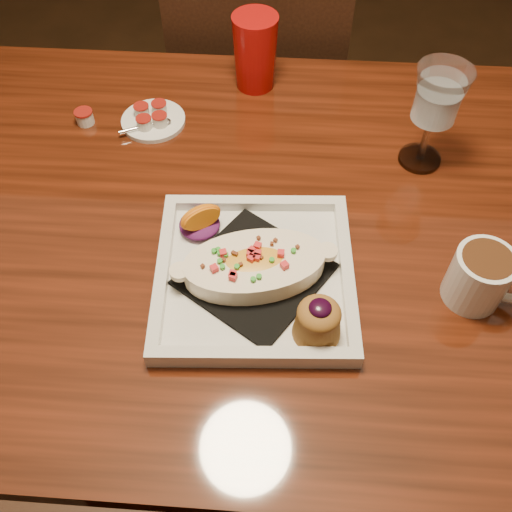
# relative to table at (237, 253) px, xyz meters

# --- Properties ---
(floor) EXTENTS (7.00, 7.00, 0.00)m
(floor) POSITION_rel_table_xyz_m (0.00, 0.00, -0.65)
(floor) COLOR #331F11
(floor) RESTS_ON ground
(table) EXTENTS (1.50, 0.90, 0.75)m
(table) POSITION_rel_table_xyz_m (0.00, 0.00, 0.00)
(table) COLOR #61200D
(table) RESTS_ON floor
(chair_far) EXTENTS (0.42, 0.42, 0.93)m
(chair_far) POSITION_rel_table_xyz_m (-0.00, 0.63, -0.15)
(chair_far) COLOR black
(chair_far) RESTS_ON floor
(plate) EXTENTS (0.31, 0.31, 0.08)m
(plate) POSITION_rel_table_xyz_m (0.05, -0.13, 0.12)
(plate) COLOR silver
(plate) RESTS_ON table
(coffee_mug) EXTENTS (0.12, 0.09, 0.09)m
(coffee_mug) POSITION_rel_table_xyz_m (0.36, -0.13, 0.15)
(coffee_mug) COLOR silver
(coffee_mug) RESTS_ON table
(goblet) EXTENTS (0.09, 0.09, 0.19)m
(goblet) POSITION_rel_table_xyz_m (0.32, 0.16, 0.23)
(goblet) COLOR silver
(goblet) RESTS_ON table
(saucer) EXTENTS (0.12, 0.12, 0.08)m
(saucer) POSITION_rel_table_xyz_m (-0.18, 0.22, 0.11)
(saucer) COLOR silver
(saucer) RESTS_ON table
(creamer_loose) EXTENTS (0.03, 0.03, 0.03)m
(creamer_loose) POSITION_rel_table_xyz_m (-0.30, 0.22, 0.11)
(creamer_loose) COLOR silver
(creamer_loose) RESTS_ON table
(red_tumbler) EXTENTS (0.09, 0.09, 0.15)m
(red_tumbler) POSITION_rel_table_xyz_m (0.01, 0.36, 0.17)
(red_tumbler) COLOR #B60E0D
(red_tumbler) RESTS_ON table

